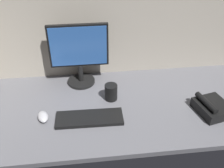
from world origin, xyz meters
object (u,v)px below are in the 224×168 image
Objects in this scene: monitor at (79,53)px; desk_phone at (212,107)px; mouse at (43,117)px; keyboard at (90,118)px; mug_black_travel at (111,92)px.

monitor is 1.82× the size of desk_phone.
desk_phone is (95.33, -4.99, 1.49)cm from mouse.
monitor is at bearing 43.27° from mouse.
monitor reaches higher than mouse.
desk_phone is (69.79, -1.52, 2.19)cm from keyboard.
mouse is (-21.79, -34.68, -20.34)cm from monitor.
monitor is 43.72cm from keyboard.
keyboard is at bearing -22.31° from mouse.
desk_phone is at bearing -28.34° from monitor.
monitor is 45.73cm from mouse.
monitor is at bearing 96.96° from keyboard.
mug_black_travel reaches higher than mouse.
mouse is at bearing 177.00° from desk_phone.
mug_black_travel reaches higher than desk_phone.
desk_phone is at bearing 0.09° from keyboard.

